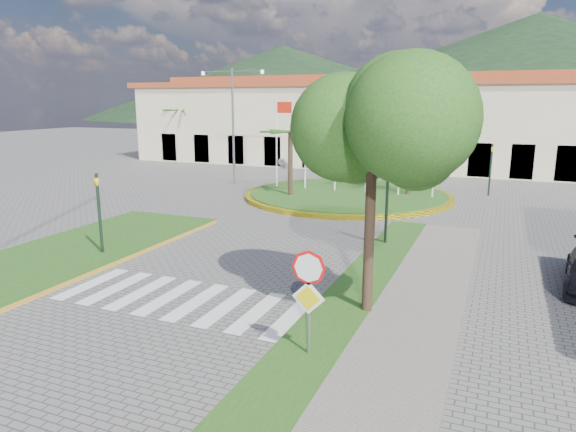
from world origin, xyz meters
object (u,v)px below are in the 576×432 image
at_px(deciduous_tree, 373,127).
at_px(car_dark_a, 388,163).
at_px(white_van, 278,159).
at_px(roundabout_island, 348,194).
at_px(car_dark_b, 424,166).
at_px(stop_sign, 309,287).

xyz_separation_m(deciduous_tree, car_dark_a, (-5.95, 30.93, -4.62)).
height_order(deciduous_tree, car_dark_a, deciduous_tree).
bearing_deg(deciduous_tree, car_dark_a, 100.88).
height_order(deciduous_tree, white_van, deciduous_tree).
relative_size(roundabout_island, car_dark_b, 3.69).
xyz_separation_m(white_van, car_dark_b, (12.96, 0.46, -0.07)).
height_order(roundabout_island, car_dark_b, roundabout_island).
bearing_deg(deciduous_tree, car_dark_b, 95.31).
bearing_deg(white_van, car_dark_a, -68.82).
bearing_deg(car_dark_b, deciduous_tree, -169.70).
bearing_deg(stop_sign, white_van, 114.87).
distance_m(roundabout_island, stop_sign, 20.69).
relative_size(roundabout_island, deciduous_tree, 1.87).
relative_size(roundabout_island, car_dark_a, 3.92).
height_order(car_dark_a, car_dark_b, car_dark_b).
relative_size(stop_sign, white_van, 0.58).
distance_m(roundabout_island, white_van, 16.32).
bearing_deg(roundabout_island, stop_sign, -76.27).
distance_m(roundabout_island, car_dark_b, 13.41).
bearing_deg(deciduous_tree, roundabout_island, 107.91).
distance_m(deciduous_tree, car_dark_b, 30.61).
height_order(roundabout_island, white_van, roundabout_island).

